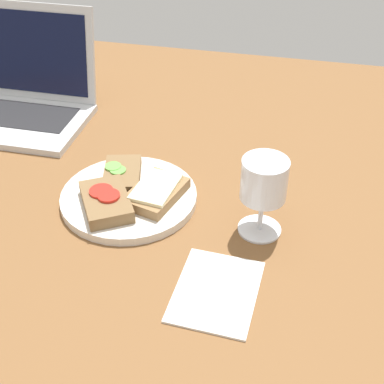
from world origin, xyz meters
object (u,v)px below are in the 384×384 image
at_px(wine_glass, 264,183).
at_px(napkin, 216,291).
at_px(sandwich_with_cucumber, 122,174).
at_px(sandwich_with_tomato, 106,201).
at_px(sandwich_with_cheese, 156,192).
at_px(laptop, 17,94).
at_px(plate, 129,197).

relative_size(wine_glass, napkin, 0.90).
bearing_deg(sandwich_with_cucumber, sandwich_with_tomato, -88.60).
bearing_deg(napkin, sandwich_with_tomato, 148.22).
bearing_deg(sandwich_with_cucumber, sandwich_with_cheese, -28.74).
xyz_separation_m(sandwich_with_cheese, sandwich_with_tomato, (-0.08, -0.05, 0.00)).
bearing_deg(sandwich_with_tomato, laptop, 137.07).
bearing_deg(sandwich_with_cheese, sandwich_with_cucumber, 151.26).
bearing_deg(sandwich_with_cheese, wine_glass, -8.49).
bearing_deg(sandwich_with_cheese, sandwich_with_tomato, -149.14).
distance_m(plate, sandwich_with_cheese, 0.06).
height_order(sandwich_with_cucumber, wine_glass, wine_glass).
height_order(plate, laptop, laptop).
relative_size(plate, laptop, 0.74).
height_order(wine_glass, napkin, wine_glass).
xyz_separation_m(plate, wine_glass, (0.24, -0.03, 0.09)).
height_order(plate, napkin, plate).
bearing_deg(napkin, laptop, 141.22).
xyz_separation_m(sandwich_with_cheese, napkin, (0.14, -0.18, -0.03)).
bearing_deg(sandwich_with_cheese, laptop, 147.55).
xyz_separation_m(wine_glass, laptop, (-0.58, 0.28, -0.05)).
distance_m(sandwich_with_tomato, laptop, 0.44).
height_order(sandwich_with_cheese, laptop, laptop).
distance_m(sandwich_with_tomato, wine_glass, 0.27).
bearing_deg(napkin, wine_glass, 74.03).
xyz_separation_m(sandwich_with_cheese, sandwich_with_cucumber, (-0.08, 0.04, -0.00)).
distance_m(sandwich_with_cucumber, sandwich_with_tomato, 0.09).
distance_m(sandwich_with_cheese, laptop, 0.47).
height_order(laptop, napkin, laptop).
xyz_separation_m(laptop, napkin, (0.54, -0.43, -0.05)).
distance_m(plate, wine_glass, 0.26).
relative_size(laptop, napkin, 2.14).
relative_size(sandwich_with_cheese, wine_glass, 0.94).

